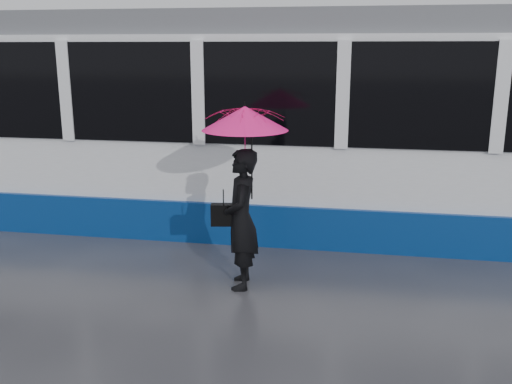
# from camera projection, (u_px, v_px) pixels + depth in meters

# --- Properties ---
(ground) EXTENTS (90.00, 90.00, 0.00)m
(ground) POSITION_uv_depth(u_px,v_px,m) (298.00, 284.00, 7.02)
(ground) COLOR #2C2D32
(ground) RESTS_ON ground
(rails) EXTENTS (34.00, 1.51, 0.02)m
(rails) POSITION_uv_depth(u_px,v_px,m) (314.00, 223.00, 9.40)
(rails) COLOR #3F3D38
(rails) RESTS_ON ground
(woman) EXTENTS (0.51, 0.68, 1.69)m
(woman) POSITION_uv_depth(u_px,v_px,m) (241.00, 219.00, 6.75)
(woman) COLOR black
(woman) RESTS_ON ground
(umbrella) EXTENTS (1.15, 1.15, 1.14)m
(umbrella) POSITION_uv_depth(u_px,v_px,m) (245.00, 135.00, 6.50)
(umbrella) COLOR #FF1598
(umbrella) RESTS_ON ground
(handbag) EXTENTS (0.32, 0.18, 0.44)m
(handbag) POSITION_uv_depth(u_px,v_px,m) (224.00, 215.00, 6.80)
(handbag) COLOR black
(handbag) RESTS_ON ground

